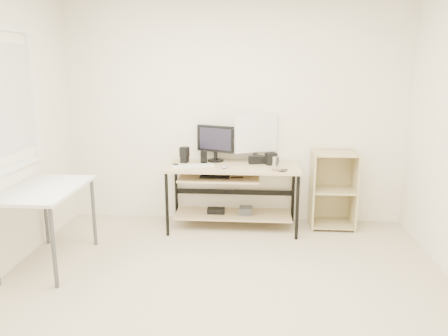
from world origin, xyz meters
TOP-DOWN VIEW (x-y plane):
  - room at (-0.14, 0.04)m, footprint 4.01×4.01m
  - desk at (-0.03, 1.66)m, footprint 1.50×0.65m
  - side_table at (-1.68, 0.60)m, footprint 0.60×1.00m
  - shelf_unit at (1.15, 1.82)m, footprint 0.50×0.40m
  - black_monitor at (-0.22, 1.86)m, footprint 0.44×0.22m
  - white_imac at (0.25, 1.86)m, footprint 0.49×0.26m
  - keyboard at (-0.44, 1.57)m, footprint 0.49×0.25m
  - mouse at (-0.09, 1.51)m, footprint 0.08×0.11m
  - center_speaker at (0.26, 1.76)m, footprint 0.19×0.12m
  - speaker_left at (-0.57, 1.76)m, footprint 0.11×0.11m
  - speaker_right at (0.43, 1.73)m, footprint 0.15×0.15m
  - audio_controller at (-0.34, 1.74)m, footprint 0.08×0.06m
  - volume_puck at (-0.64, 1.57)m, footprint 0.07×0.07m
  - smartphone at (0.55, 1.43)m, footprint 0.10×0.14m
  - coaster at (0.47, 1.43)m, footprint 0.12×0.12m
  - drinking_glass at (0.47, 1.43)m, footprint 0.09×0.09m

SIDE VIEW (x-z plane):
  - shelf_unit at x=1.15m, z-range 0.00..0.90m
  - desk at x=-0.03m, z-range 0.16..0.91m
  - side_table at x=-1.68m, z-range 0.30..1.05m
  - coaster at x=0.47m, z-range 0.75..0.76m
  - smartphone at x=0.55m, z-range 0.75..0.76m
  - keyboard at x=-0.44m, z-range 0.75..0.77m
  - volume_puck at x=-0.64m, z-range 0.75..0.78m
  - mouse at x=-0.09m, z-range 0.75..0.79m
  - center_speaker at x=0.26m, z-range 0.75..0.84m
  - speaker_right at x=0.43m, z-range 0.75..0.89m
  - audio_controller at x=-0.34m, z-range 0.75..0.90m
  - drinking_glass at x=0.47m, z-range 0.76..0.90m
  - speaker_left at x=-0.57m, z-range 0.75..0.94m
  - black_monitor at x=-0.22m, z-range 0.78..1.20m
  - white_imac at x=0.25m, z-range 0.79..1.35m
  - room at x=-0.14m, z-range 0.01..2.63m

